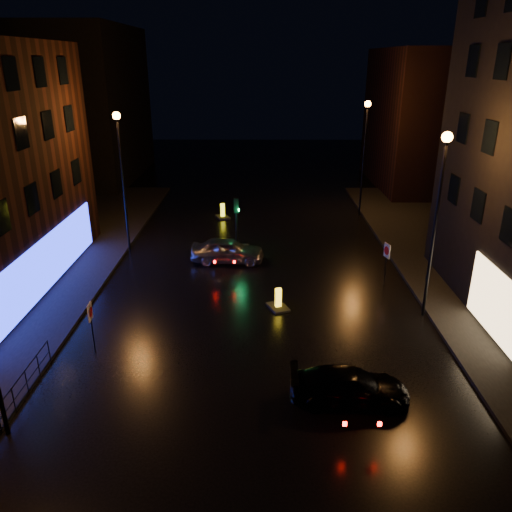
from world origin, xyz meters
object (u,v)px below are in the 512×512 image
(silver_hatchback, at_px, (227,250))
(bollard_far, at_px, (223,215))
(traffic_signal, at_px, (237,245))
(road_sign_left, at_px, (91,316))
(road_sign_right, at_px, (387,254))
(dark_sedan, at_px, (350,387))
(bollard_near, at_px, (278,304))

(silver_hatchback, distance_m, bollard_far, 8.80)
(traffic_signal, height_order, bollard_far, traffic_signal)
(traffic_signal, height_order, road_sign_left, traffic_signal)
(silver_hatchback, relative_size, road_sign_right, 1.84)
(road_sign_right, bearing_deg, silver_hatchback, -36.26)
(silver_hatchback, xyz_separation_m, road_sign_left, (-4.82, -9.67, 0.90))
(dark_sedan, distance_m, road_sign_left, 10.34)
(traffic_signal, xyz_separation_m, bollard_far, (-1.37, 7.22, -0.26))
(bollard_near, relative_size, bollard_far, 0.95)
(bollard_far, height_order, road_sign_left, road_sign_left)
(silver_hatchback, distance_m, dark_sedan, 13.71)
(dark_sedan, bearing_deg, silver_hatchback, 23.97)
(dark_sedan, bearing_deg, bollard_far, 17.95)
(silver_hatchback, xyz_separation_m, bollard_far, (-0.90, 8.74, -0.48))
(silver_hatchback, xyz_separation_m, road_sign_right, (8.43, -3.11, 1.00))
(traffic_signal, height_order, silver_hatchback, traffic_signal)
(dark_sedan, bearing_deg, bollard_near, 20.39)
(road_sign_right, bearing_deg, bollard_far, -67.80)
(bollard_near, bearing_deg, road_sign_left, -175.76)
(bollard_near, height_order, bollard_far, bollard_far)
(traffic_signal, bearing_deg, silver_hatchback, -107.32)
(bollard_far, distance_m, road_sign_right, 15.16)
(bollard_far, bearing_deg, traffic_signal, -102.24)
(bollard_far, relative_size, road_sign_right, 0.64)
(traffic_signal, height_order, bollard_near, traffic_signal)
(dark_sedan, height_order, road_sign_right, road_sign_right)
(bollard_near, xyz_separation_m, bollard_far, (-3.66, 14.58, 0.01))
(traffic_signal, relative_size, dark_sedan, 0.84)
(traffic_signal, xyz_separation_m, road_sign_left, (-5.30, -11.19, 1.11))
(dark_sedan, bearing_deg, road_sign_left, 75.10)
(road_sign_right, bearing_deg, dark_sedan, 54.35)
(dark_sedan, bearing_deg, traffic_signal, 20.17)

